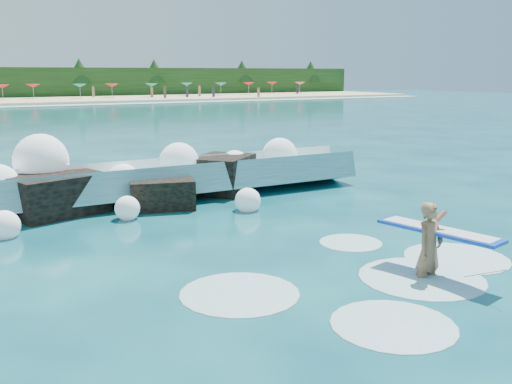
% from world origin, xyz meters
% --- Properties ---
extents(ground, '(200.00, 200.00, 0.00)m').
position_xyz_m(ground, '(0.00, 0.00, 0.00)').
color(ground, '#083141').
rests_on(ground, ground).
extents(breaking_wave, '(18.93, 2.91, 1.63)m').
position_xyz_m(breaking_wave, '(-1.27, 7.87, 0.57)').
color(breaking_wave, teal).
rests_on(breaking_wave, ground).
extents(rock_cluster, '(8.58, 3.52, 1.50)m').
position_xyz_m(rock_cluster, '(0.24, 7.17, 0.48)').
color(rock_cluster, black).
rests_on(rock_cluster, ground).
extents(surfer_with_board, '(1.23, 3.04, 1.91)m').
position_xyz_m(surfer_with_board, '(3.20, -2.22, 0.70)').
color(surfer_with_board, '#905F43').
rests_on(surfer_with_board, ground).
extents(wave_spray, '(15.24, 4.86, 2.40)m').
position_xyz_m(wave_spray, '(-1.46, 7.78, 1.08)').
color(wave_spray, white).
rests_on(wave_spray, ground).
extents(surf_foam, '(8.73, 5.91, 0.13)m').
position_xyz_m(surf_foam, '(2.50, -1.91, 0.00)').
color(surf_foam, silver).
rests_on(surf_foam, ground).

